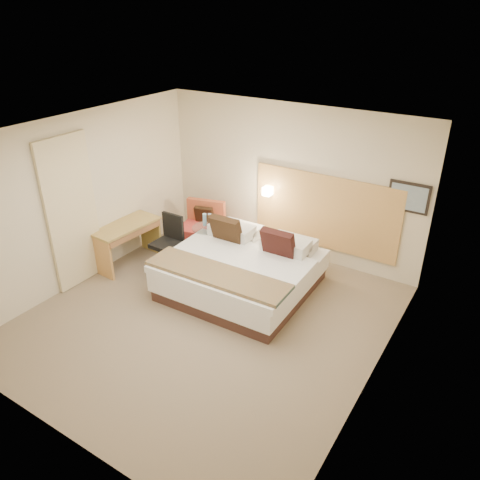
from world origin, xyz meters
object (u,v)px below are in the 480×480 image
Objects in this scene: side_table at (208,241)px; desk at (127,233)px; lounge_chair at (203,227)px; desk_chair at (169,248)px; bed at (242,270)px.

desk is at bearing -141.13° from side_table.
lounge_chair reaches higher than side_table.
desk_chair reaches higher than side_table.
desk is at bearing -162.87° from desk_chair.
side_table is at bearing 38.87° from desk.
side_table is 0.70× the size of desk_chair.
lounge_chair is (-1.50, 0.98, -0.03)m from bed.
lounge_chair is at bearing 96.11° from desk_chair.
desk_chair is (0.12, -1.12, 0.09)m from lounge_chair.
bed is at bearing 9.86° from desk.
desk reaches higher than side_table.
lounge_chair is 1.13m from desk_chair.
desk_chair is (-0.36, -0.65, 0.05)m from side_table.
lounge_chair is at bearing 146.98° from bed.
desk is at bearing -170.14° from bed.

